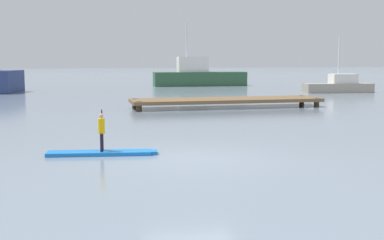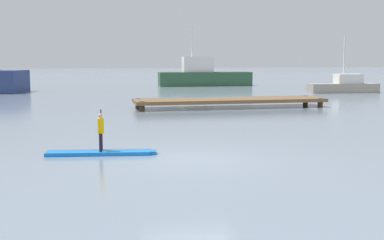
# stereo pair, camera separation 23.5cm
# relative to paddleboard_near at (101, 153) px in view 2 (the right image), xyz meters

# --- Properties ---
(ground_plane) EXTENTS (240.00, 240.00, 0.00)m
(ground_plane) POSITION_rel_paddleboard_near_xyz_m (2.30, -1.12, -0.05)
(ground_plane) COLOR gray
(paddleboard_near) EXTENTS (3.02, 0.93, 0.10)m
(paddleboard_near) POSITION_rel_paddleboard_near_xyz_m (0.00, 0.00, 0.00)
(paddleboard_near) COLOR blue
(paddleboard_near) RESTS_ON ground
(paddler_child_solo) EXTENTS (0.20, 0.37, 1.12)m
(paddler_child_solo) POSITION_rel_paddleboard_near_xyz_m (-0.00, 0.01, 0.63)
(paddler_child_solo) COLOR black
(paddler_child_solo) RESTS_ON paddleboard_near
(fishing_boat_green_midground) EXTENTS (5.39, 1.89, 4.27)m
(fishing_boat_green_midground) POSITION_rel_paddleboard_near_xyz_m (19.04, 21.06, 0.48)
(fishing_boat_green_midground) COLOR #9E9384
(fishing_boat_green_midground) RESTS_ON ground
(motor_boat_small_navy) EXTENTS (8.86, 2.30, 5.94)m
(motor_boat_small_navy) POSITION_rel_paddleboard_near_xyz_m (10.69, 32.37, 0.91)
(motor_boat_small_navy) COLOR #2D5638
(motor_boat_small_navy) RESTS_ON ground
(floating_dock) EXTENTS (10.22, 2.42, 0.47)m
(floating_dock) POSITION_rel_paddleboard_near_xyz_m (7.17, 11.85, 0.33)
(floating_dock) COLOR brown
(floating_dock) RESTS_ON ground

